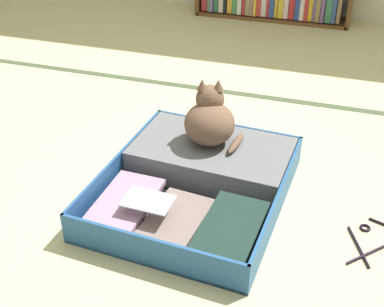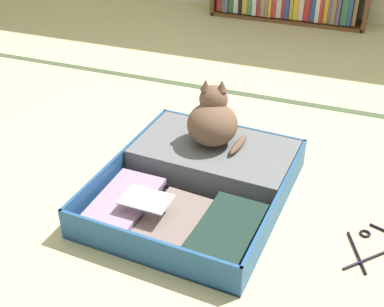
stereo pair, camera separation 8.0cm
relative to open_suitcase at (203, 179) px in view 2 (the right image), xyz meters
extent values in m
plane|color=#BFBD8A|center=(-0.13, 0.00, -0.05)|extent=(10.00, 10.00, 0.00)
cube|color=#3F4D34|center=(-0.13, 0.91, -0.05)|extent=(4.80, 0.05, 0.00)
cube|color=brown|center=(-0.12, 2.26, -0.04)|extent=(1.13, 0.24, 0.02)
cube|color=slate|center=(0.20, 2.27, 0.11)|extent=(0.02, 0.20, 0.27)
cube|color=#91784C|center=(0.23, 2.25, 0.11)|extent=(0.03, 0.20, 0.27)
cube|color=#387D55|center=(0.30, 2.26, 0.12)|extent=(0.04, 0.20, 0.29)
cube|color=#305286|center=(0.34, 2.26, 0.11)|extent=(0.03, 0.20, 0.27)
cube|color=#8F724D|center=(0.38, 2.27, 0.13)|extent=(0.03, 0.20, 0.30)
cube|color=#224F84|center=(-0.02, -0.27, -0.05)|extent=(0.71, 0.46, 0.01)
cube|color=#224F84|center=(-0.04, -0.47, 0.01)|extent=(0.68, 0.06, 0.13)
cube|color=#224F84|center=(-0.36, -0.25, 0.01)|extent=(0.04, 0.41, 0.13)
cube|color=#224F84|center=(0.31, -0.29, 0.01)|extent=(0.04, 0.41, 0.13)
cube|color=#4B4E57|center=(-0.02, -0.27, -0.04)|extent=(0.68, 0.43, 0.01)
cube|color=#224F84|center=(0.00, 0.14, -0.05)|extent=(0.71, 0.46, 0.01)
cube|color=#224F84|center=(0.02, 0.34, 0.01)|extent=(0.68, 0.06, 0.13)
cube|color=#224F84|center=(-0.33, 0.16, 0.01)|extent=(0.04, 0.41, 0.13)
cube|color=#224F84|center=(0.34, 0.12, 0.01)|extent=(0.04, 0.41, 0.13)
cube|color=#4B4E57|center=(0.00, 0.14, -0.04)|extent=(0.68, 0.43, 0.01)
cylinder|color=black|center=(-0.01, -0.07, -0.04)|extent=(0.66, 0.06, 0.02)
cube|color=#9F739E|center=(-0.24, -0.25, -0.03)|extent=(0.22, 0.32, 0.02)
cube|color=slate|center=(-0.24, -0.26, -0.01)|extent=(0.20, 0.35, 0.01)
cube|color=gray|center=(-0.23, -0.25, 0.01)|extent=(0.21, 0.35, 0.02)
cube|color=navy|center=(-0.02, -0.28, -0.02)|extent=(0.22, 0.34, 0.02)
cube|color=#73645F|center=(-0.02, -0.26, -0.01)|extent=(0.23, 0.33, 0.01)
cube|color=slate|center=(0.19, -0.29, -0.02)|extent=(0.22, 0.35, 0.02)
cube|color=slate|center=(0.19, -0.28, -0.01)|extent=(0.23, 0.38, 0.02)
cube|color=slate|center=(0.18, -0.29, 0.01)|extent=(0.22, 0.35, 0.02)
cube|color=#172C26|center=(0.19, -0.29, 0.03)|extent=(0.22, 0.36, 0.02)
cube|color=white|center=(-0.12, -0.28, 0.06)|extent=(0.18, 0.13, 0.01)
cube|color=#5C5F63|center=(0.00, 0.14, 0.02)|extent=(0.67, 0.42, 0.12)
cylinder|color=black|center=(-0.17, 0.34, 0.01)|extent=(0.02, 0.02, 0.12)
cylinder|color=black|center=(0.20, 0.32, 0.01)|extent=(0.02, 0.02, 0.12)
cube|color=#348E44|center=(-0.17, -0.45, 0.05)|extent=(0.03, 0.00, 0.02)
cube|color=yellow|center=(-0.13, -0.46, 0.05)|extent=(0.04, 0.00, 0.02)
ellipsoid|color=brown|center=(-0.02, 0.16, 0.16)|extent=(0.26, 0.27, 0.17)
ellipsoid|color=brown|center=(-0.03, 0.22, 0.12)|extent=(0.16, 0.11, 0.10)
sphere|color=brown|center=(-0.03, 0.21, 0.25)|extent=(0.12, 0.12, 0.12)
cone|color=brown|center=(0.00, 0.21, 0.32)|extent=(0.05, 0.05, 0.05)
cone|color=brown|center=(-0.06, 0.20, 0.32)|extent=(0.05, 0.05, 0.05)
sphere|color=gold|center=(-0.02, 0.26, 0.26)|extent=(0.02, 0.02, 0.02)
sphere|color=gold|center=(-0.06, 0.25, 0.26)|extent=(0.02, 0.02, 0.02)
ellipsoid|color=brown|center=(0.10, 0.16, 0.09)|extent=(0.05, 0.17, 0.03)
cylinder|color=black|center=(0.63, -0.16, -0.05)|extent=(0.09, 0.20, 0.01)
torus|color=black|center=(0.65, -0.05, -0.05)|extent=(0.06, 0.06, 0.01)
camera|label=1|loc=(0.47, -1.62, 1.21)|focal=47.91mm
camera|label=2|loc=(0.55, -1.59, 1.21)|focal=47.91mm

